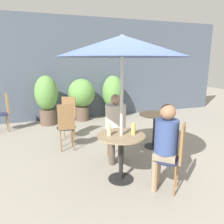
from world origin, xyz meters
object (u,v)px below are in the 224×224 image
at_px(umbrella, 122,46).
at_px(potted_plant_0, 47,97).
at_px(bistro_chair_1, 115,128).
at_px(seated_person_0, 165,139).
at_px(bistro_chair_4, 5,109).
at_px(beer_glass_1, 109,130).
at_px(bistro_chair_3, 68,114).
at_px(seated_person_1, 116,123).
at_px(potted_plant_2, 113,94).
at_px(beer_glass_0, 133,129).
at_px(bistro_chair_2, 66,123).
at_px(potted_plant_1, 82,95).
at_px(bistro_chair_0, 176,153).
at_px(cafe_table_near, 121,146).
at_px(cafe_table_far, 155,123).

bearing_deg(umbrella, potted_plant_0, 104.00).
relative_size(bistro_chair_1, seated_person_0, 0.79).
distance_m(bistro_chair_4, beer_glass_1, 3.53).
relative_size(bistro_chair_3, seated_person_1, 0.79).
bearing_deg(seated_person_0, potted_plant_2, -146.72).
xyz_separation_m(bistro_chair_3, beer_glass_0, (0.63, -2.10, 0.23)).
bearing_deg(potted_plant_0, seated_person_0, -71.17).
bearing_deg(umbrella, bistro_chair_2, 113.91).
xyz_separation_m(beer_glass_0, potted_plant_1, (-0.02, 3.54, -0.03)).
height_order(bistro_chair_3, potted_plant_0, potted_plant_0).
bearing_deg(bistro_chair_0, beer_glass_1, -84.57).
relative_size(bistro_chair_3, potted_plant_0, 0.70).
distance_m(bistro_chair_4, potted_plant_0, 1.08).
distance_m(bistro_chair_1, potted_plant_1, 2.76).
height_order(potted_plant_1, potted_plant_2, potted_plant_2).
distance_m(bistro_chair_1, umbrella, 1.56).
distance_m(bistro_chair_2, potted_plant_2, 2.75).
distance_m(bistro_chair_2, potted_plant_0, 2.04).
bearing_deg(cafe_table_near, seated_person_1, 76.99).
relative_size(bistro_chair_3, potted_plant_1, 0.77).
xyz_separation_m(cafe_table_near, potted_plant_2, (1.12, 3.48, 0.22)).
xyz_separation_m(potted_plant_1, umbrella, (-0.16, -3.50, 1.17)).
bearing_deg(bistro_chair_0, bistro_chair_2, -105.25).
bearing_deg(cafe_table_far, bistro_chair_4, 144.10).
xyz_separation_m(potted_plant_1, potted_plant_2, (0.97, -0.02, -0.01)).
xyz_separation_m(bistro_chair_4, potted_plant_0, (1.03, 0.25, 0.21)).
bearing_deg(potted_plant_2, beer_glass_1, -110.63).
relative_size(bistro_chair_0, seated_person_0, 0.79).
distance_m(bistro_chair_0, bistro_chair_3, 2.79).
xyz_separation_m(bistro_chair_0, bistro_chair_2, (-1.16, 1.88, 0.00)).
bearing_deg(potted_plant_1, seated_person_0, -85.65).
height_order(bistro_chair_2, potted_plant_2, potted_plant_2).
bearing_deg(beer_glass_1, bistro_chair_4, 118.87).
distance_m(cafe_table_far, umbrella, 2.04).
bearing_deg(potted_plant_2, bistro_chair_3, -138.26).
bearing_deg(seated_person_1, beer_glass_0, -73.93).
bearing_deg(potted_plant_1, beer_glass_0, -89.71).
xyz_separation_m(bistro_chair_3, potted_plant_2, (1.59, 1.41, 0.19)).
height_order(potted_plant_1, umbrella, umbrella).
xyz_separation_m(bistro_chair_2, potted_plant_0, (-0.24, 2.02, 0.21)).
relative_size(seated_person_0, potted_plant_0, 0.89).
bearing_deg(umbrella, bistro_chair_3, 102.56).
bearing_deg(bistro_chair_3, beer_glass_1, -53.93).
distance_m(potted_plant_0, umbrella, 3.66).
bearing_deg(seated_person_0, beer_glass_0, -101.33).
height_order(bistro_chair_1, bistro_chair_2, same).
bearing_deg(cafe_table_near, beer_glass_0, -10.52).
bearing_deg(cafe_table_near, cafe_table_far, 40.78).
height_order(bistro_chair_1, bistro_chair_4, same).
xyz_separation_m(bistro_chair_0, bistro_chair_3, (-1.02, 2.59, 0.00)).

